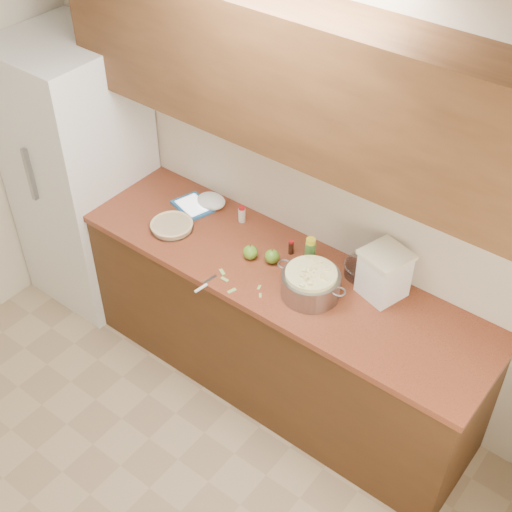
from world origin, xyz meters
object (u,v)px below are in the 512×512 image
Objects in this scene: flour_canister at (384,273)px; pie at (172,226)px; tablet at (193,206)px; colander at (311,283)px.

pie is at bearing -167.18° from flour_canister.
pie reaches higher than tablet.
flour_canister reaches higher than pie.
flour_canister is 0.98× the size of tablet.
pie is at bearing -177.39° from colander.
colander reaches higher than tablet.
tablet is at bearing -177.70° from flour_canister.
flour_canister reaches higher than colander.
colander is at bearing 5.79° from tablet.
pie is 0.63× the size of colander.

